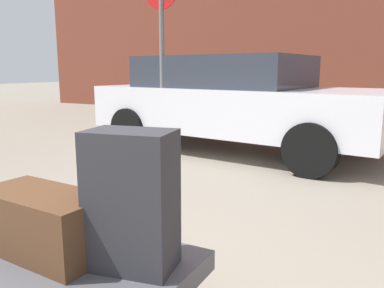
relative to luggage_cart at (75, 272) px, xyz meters
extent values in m
cube|color=#4C4C51|center=(0.00, 0.00, 0.02)|extent=(1.12, 0.76, 0.10)
cylinder|color=black|center=(-0.38, 0.26, -0.15)|extent=(0.24, 0.06, 0.24)
cube|color=#2D2D33|center=(0.30, 0.06, 0.39)|extent=(0.42, 0.31, 0.62)
cube|color=#51331E|center=(-0.17, -0.02, 0.23)|extent=(0.68, 0.37, 0.30)
cube|color=silver|center=(-0.84, 4.28, 0.37)|extent=(4.50, 2.35, 0.64)
cube|color=#2D333D|center=(-1.09, 4.32, 0.92)|extent=(2.59, 1.88, 0.46)
cylinder|color=black|center=(0.67, 4.94, 0.05)|extent=(0.66, 0.30, 0.64)
cylinder|color=black|center=(0.45, 3.26, 0.05)|extent=(0.66, 0.30, 0.64)
cylinder|color=black|center=(-2.14, 5.31, 0.05)|extent=(0.66, 0.30, 0.64)
cylinder|color=black|center=(-2.36, 3.63, 0.05)|extent=(0.66, 0.30, 0.64)
cylinder|color=slate|center=(-1.77, 3.63, 1.01)|extent=(0.07, 0.07, 2.54)
camera|label=1|loc=(1.30, -1.28, 0.95)|focal=36.86mm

